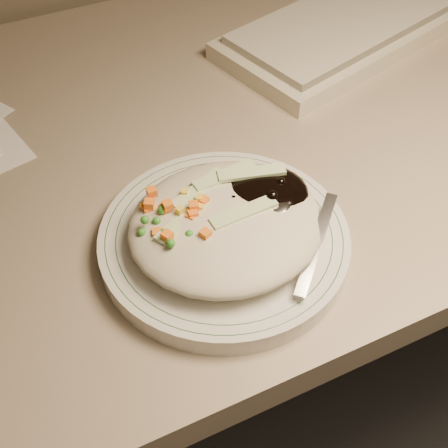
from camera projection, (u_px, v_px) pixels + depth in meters
name	position (u px, v px, depth m)	size (l,w,h in m)	color
desk	(206.00, 233.00, 0.92)	(1.40, 0.70, 0.74)	gray
plate	(224.00, 242.00, 0.63)	(0.25, 0.25, 0.02)	silver
plate_rim	(224.00, 235.00, 0.62)	(0.24, 0.24, 0.00)	#144723
meal	(228.00, 219.00, 0.60)	(0.21, 0.19, 0.05)	#BEB59A
keyboard	(376.00, 12.00, 0.92)	(0.54, 0.31, 0.04)	beige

